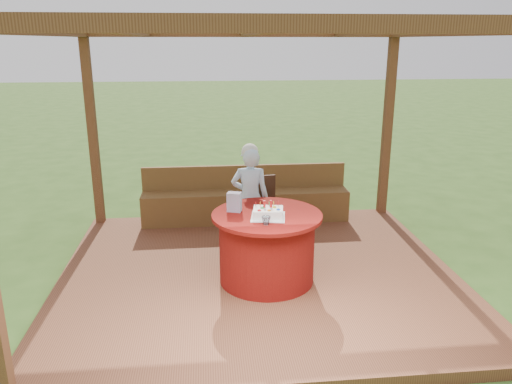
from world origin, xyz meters
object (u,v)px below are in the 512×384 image
Objects in this scene: chair at (261,208)px; bench at (246,203)px; birthday_cake at (268,213)px; gift_bag at (234,202)px; drinking_glass at (266,221)px; table at (267,247)px; elderly_woman at (250,196)px.

bench is at bearing 97.54° from chair.
gift_bag is (-0.34, 0.22, 0.06)m from birthday_cake.
birthday_cake reaches higher than drinking_glass.
bench is 1.95m from table.
gift_bag is 2.30× the size of drinking_glass.
birthday_cake is 0.41m from gift_bag.
table is 1.02m from elderly_woman.
elderly_woman reaches higher than chair.
table is 0.54m from drinking_glass.
chair is (0.05, 1.02, 0.10)m from table.
elderly_woman is at bearing 91.43° from gift_bag.
elderly_woman is (-0.15, -0.05, 0.18)m from chair.
drinking_glass is (-0.05, -0.22, -0.01)m from birthday_cake.
elderly_woman is at bearing -161.30° from chair.
drinking_glass is (-0.05, -0.32, 0.43)m from table.
gift_bag reaches higher than drinking_glass.
table is at bearing 89.53° from birthday_cake.
gift_bag is at bearing -106.25° from elderly_woman.
chair is at bearing 84.07° from gift_bag.
drinking_glass is (0.29, -0.44, -0.06)m from gift_bag.
drinking_glass is at bearing -98.70° from table.
bench is at bearing 90.48° from drinking_glass.
chair is (0.12, -0.92, 0.23)m from bench.
elderly_woman is (-0.09, 0.97, 0.28)m from table.
table is 1.33× the size of chair.
gift_bag is (-0.34, 0.12, 0.49)m from table.
elderly_woman is 6.35× the size of gift_bag.
chair is 9.67× the size of drinking_glass.
table is 2.94× the size of birthday_cake.
birthday_cake is at bearing -88.11° from bench.
drinking_glass is (0.02, -2.27, 0.56)m from bench.
table is (0.07, -1.94, 0.13)m from bench.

